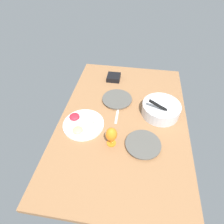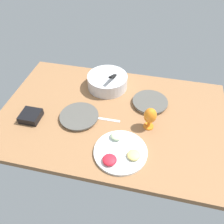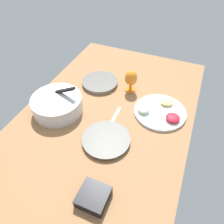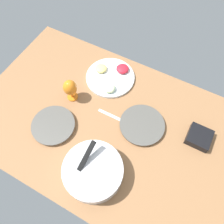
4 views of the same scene
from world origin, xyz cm
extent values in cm
cube|color=#8C603D|center=(0.00, 0.00, -2.00)|extent=(160.00, 104.00, 4.00)
cylinder|color=silver|center=(-21.80, -8.33, 0.79)|extent=(24.87, 24.87, 1.57)
cylinder|color=#4E4C47|center=(-21.80, -8.33, 2.05)|extent=(27.04, 27.04, 0.94)
cylinder|color=silver|center=(24.77, 17.06, 0.87)|extent=(23.86, 23.86, 1.74)
cylinder|color=#4E4C47|center=(24.77, 17.06, 2.26)|extent=(25.94, 25.94, 1.04)
cylinder|color=silver|center=(-10.76, 29.98, 5.15)|extent=(31.41, 31.41, 10.30)
cylinder|color=white|center=(-10.76, 29.98, 8.24)|extent=(28.27, 28.27, 1.85)
cube|color=black|center=(-5.26, 29.98, 11.76)|extent=(3.74, 22.85, 12.86)
cylinder|color=silver|center=(12.02, -30.77, 0.90)|extent=(32.71, 32.71, 1.80)
ellipsoid|color=#F9E072|center=(20.32, -32.91, 3.25)|extent=(7.98, 7.98, 2.90)
ellipsoid|color=beige|center=(7.42, -21.20, 3.60)|extent=(7.43, 7.43, 3.61)
ellipsoid|color=red|center=(7.19, -39.47, 3.45)|extent=(8.47, 8.47, 3.30)
cylinder|color=orange|center=(26.25, -5.94, 0.50)|extent=(6.84, 6.84, 1.00)
cylinder|color=orange|center=(26.25, -5.94, 3.12)|extent=(2.00, 2.00, 4.24)
ellipsoid|color=orange|center=(26.25, -5.94, 10.78)|extent=(8.47, 8.47, 11.06)
cube|color=black|center=(-54.16, -16.31, 2.50)|extent=(13.18, 13.18, 4.99)
cube|color=tan|center=(-54.16, -16.31, 4.09)|extent=(10.81, 10.81, 1.60)
cube|color=silver|center=(-2.36, -5.74, 0.30)|extent=(18.02, 1.97, 0.60)
camera|label=1|loc=(106.89, 7.24, 114.36)|focal=30.16mm
camera|label=2|loc=(25.21, -112.53, 117.21)|focal=37.17mm
camera|label=3|loc=(-89.50, -39.97, 96.72)|focal=34.53mm
camera|label=4|loc=(-32.49, 49.68, 121.91)|focal=35.59mm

